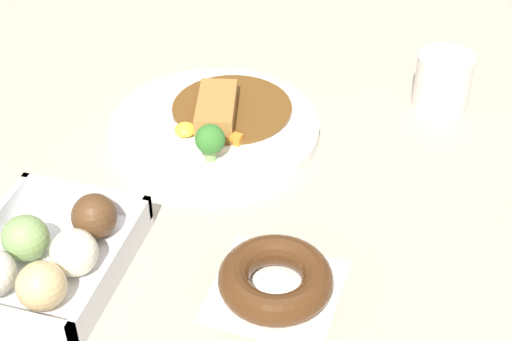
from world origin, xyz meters
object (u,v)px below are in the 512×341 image
Objects in this scene: donut_box at (48,257)px; chocolate_ring_donut at (275,280)px; curry_plate at (216,125)px; coffee_mug at (443,81)px.

chocolate_ring_donut is (0.04, -0.24, -0.01)m from donut_box.
coffee_mug reaches higher than curry_plate.
coffee_mug is at bearing -61.60° from curry_plate.
chocolate_ring_donut is 1.76× the size of coffee_mug.
chocolate_ring_donut is at bearing -149.58° from curry_plate.
chocolate_ring_donut is (-0.26, -0.15, 0.00)m from curry_plate.
coffee_mug is (0.15, -0.28, 0.03)m from curry_plate.
donut_box is 0.59m from coffee_mug.
chocolate_ring_donut is at bearing -80.19° from donut_box.
curry_plate is 2.03× the size of chocolate_ring_donut.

